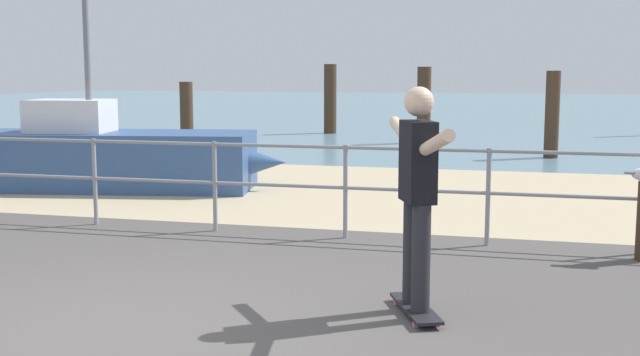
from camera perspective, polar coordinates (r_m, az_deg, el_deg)
beach_strip at (r=12.23m, az=1.37°, el=-0.96°), size 24.00×6.00×0.04m
sea_surface at (r=39.91m, az=10.64°, el=4.95°), size 72.00×50.00×0.04m
railing_fence at (r=9.43m, az=-11.87°, el=0.54°), size 13.80×0.05×1.05m
sailboat at (r=12.72m, az=-14.14°, el=1.49°), size 5.06×2.17×4.52m
skateboard at (r=6.12m, az=6.86°, el=-9.26°), size 0.50×0.81×0.08m
skateboarder at (r=5.91m, az=7.01°, el=-0.43°), size 0.66×1.36×1.65m
groyne_post_0 at (r=21.07m, az=-9.55°, el=4.71°), size 0.34×0.34×1.55m
groyne_post_1 at (r=23.24m, az=0.74°, el=5.67°), size 0.37×0.37×2.02m
groyne_post_2 at (r=20.28m, az=7.46°, el=5.18°), size 0.35×0.35×1.94m
groyne_post_3 at (r=17.38m, az=16.30°, el=4.36°), size 0.30×0.30×1.84m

